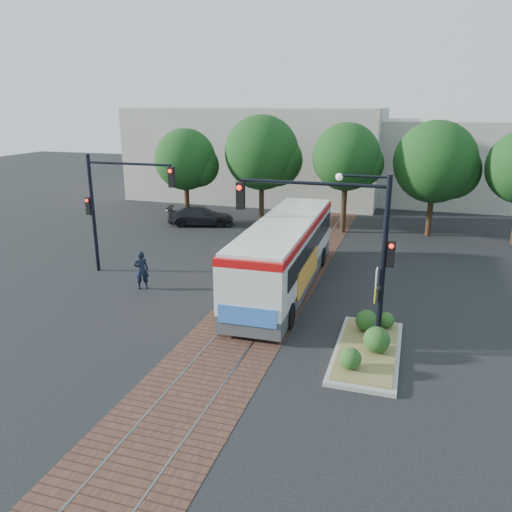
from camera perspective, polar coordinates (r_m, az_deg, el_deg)
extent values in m
plane|color=black|center=(19.88, -1.14, -7.80)|extent=(120.00, 120.00, 0.00)
cube|color=#533226|center=(23.40, 2.00, -3.86)|extent=(3.60, 40.00, 0.01)
cube|color=slate|center=(23.60, 0.25, -3.65)|extent=(0.06, 40.00, 0.01)
cube|color=slate|center=(23.22, 3.79, -4.04)|extent=(0.06, 40.00, 0.01)
cylinder|color=#382314|center=(37.31, -7.88, 6.17)|extent=(0.36, 0.36, 2.86)
sphere|color=black|center=(36.87, -8.08, 10.88)|extent=(4.40, 4.40, 4.40)
cylinder|color=#382314|center=(36.06, 0.63, 6.17)|extent=(0.36, 0.36, 3.12)
sphere|color=black|center=(35.57, 0.65, 11.73)|extent=(5.20, 5.20, 5.20)
cylinder|color=#382314|center=(34.01, 9.99, 5.48)|extent=(0.36, 0.36, 3.39)
sphere|color=black|center=(33.52, 10.29, 11.09)|extent=(4.40, 4.40, 4.40)
cylinder|color=#382314|center=(34.59, 19.23, 4.53)|extent=(0.36, 0.36, 2.86)
sphere|color=black|center=(34.08, 19.79, 10.08)|extent=(5.20, 5.20, 5.20)
cube|color=#ADA899|center=(47.35, 0.55, 11.74)|extent=(22.00, 12.00, 8.00)
cube|color=#ADA899|center=(47.73, 25.30, 9.58)|extent=(18.00, 10.00, 7.00)
cube|color=#404043|center=(23.57, 3.26, -2.31)|extent=(2.83, 12.07, 0.70)
cube|color=silver|center=(23.18, 3.32, 0.73)|extent=(2.85, 12.08, 1.90)
cube|color=black|center=(23.38, 3.49, 1.63)|extent=(2.87, 10.88, 0.90)
cube|color=#B50D0E|center=(22.89, 3.36, 3.37)|extent=(2.89, 12.08, 0.30)
cube|color=silver|center=(22.85, 3.37, 3.86)|extent=(2.76, 11.67, 0.14)
cube|color=black|center=(17.67, -0.90, -3.14)|extent=(1.60, 0.16, 0.90)
cube|color=blue|center=(17.97, -1.04, -6.92)|extent=(2.20, 0.12, 0.70)
cube|color=orange|center=(22.18, 5.99, -1.72)|extent=(0.18, 4.50, 1.10)
cylinder|color=black|center=(20.01, -2.75, -6.06)|extent=(0.38, 1.01, 1.00)
cylinder|color=black|center=(19.45, 3.73, -6.79)|extent=(0.38, 1.01, 1.00)
cylinder|color=black|center=(27.36, 2.69, 0.34)|extent=(0.38, 1.01, 1.00)
cylinder|color=black|center=(26.95, 7.46, -0.05)|extent=(0.38, 1.01, 1.00)
cube|color=gray|center=(18.10, 12.59, -10.59)|extent=(2.20, 5.20, 0.15)
cube|color=olive|center=(18.05, 12.62, -10.27)|extent=(1.90, 4.80, 0.08)
sphere|color=#1E4719|center=(16.48, 10.75, -11.39)|extent=(0.70, 0.70, 0.70)
sphere|color=#1E4719|center=(17.64, 13.64, -9.23)|extent=(0.90, 0.90, 0.90)
sphere|color=#1E4719|center=(19.14, 12.51, -7.17)|extent=(0.80, 0.80, 0.80)
sphere|color=#1E4719|center=(19.61, 14.68, -7.05)|extent=(0.60, 0.60, 0.60)
cylinder|color=black|center=(17.08, 14.33, -0.99)|extent=(0.18, 0.18, 6.00)
cylinder|color=black|center=(16.79, 6.37, 8.26)|extent=(5.00, 0.12, 0.12)
cube|color=black|center=(17.53, -1.78, 6.91)|extent=(0.28, 0.22, 0.95)
sphere|color=#FF190C|center=(17.35, -1.94, 7.80)|extent=(0.18, 0.18, 0.18)
cube|color=black|center=(16.96, 15.17, 0.23)|extent=(0.26, 0.20, 0.90)
sphere|color=#FF190C|center=(16.75, 15.22, 1.09)|extent=(0.16, 0.16, 0.16)
cube|color=white|center=(17.10, 13.61, -2.33)|extent=(0.04, 0.45, 0.55)
cube|color=yellow|center=(17.32, 13.46, -4.36)|extent=(0.04, 0.45, 0.45)
cylinder|color=black|center=(16.50, 12.27, 8.89)|extent=(1.60, 0.08, 0.08)
sphere|color=silver|center=(16.60, 9.48, 8.91)|extent=(0.24, 0.24, 0.24)
cylinder|color=black|center=(26.60, -18.10, 4.58)|extent=(0.18, 0.18, 6.00)
cylinder|color=black|center=(24.96, -14.37, 10.19)|extent=(4.50, 0.12, 0.12)
cube|color=black|center=(23.92, -9.62, 8.87)|extent=(0.28, 0.22, 0.95)
sphere|color=#FF190C|center=(23.76, -9.81, 9.54)|extent=(0.18, 0.18, 0.18)
cube|color=black|center=(26.65, -18.57, 5.44)|extent=(0.26, 0.20, 0.90)
sphere|color=#FF190C|center=(26.50, -18.79, 6.02)|extent=(0.16, 0.16, 0.16)
imported|color=black|center=(23.84, -12.96, -1.58)|extent=(0.80, 0.74, 1.84)
imported|color=black|center=(35.97, -6.35, 4.60)|extent=(5.04, 3.22, 1.36)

